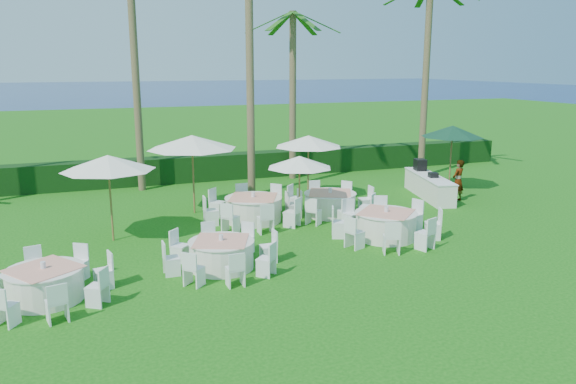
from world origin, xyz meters
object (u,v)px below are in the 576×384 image
banquet_table_f (330,203)px  staff_person (458,181)px  umbrella_green (452,131)px  banquet_table_a (45,283)px  buffet_table (429,185)px  banquet_table_b (221,254)px  umbrella_b (300,162)px  umbrella_d (308,141)px  banquet_table_c (386,224)px  umbrella_a (108,163)px  umbrella_c (192,142)px  banquet_table_e (253,208)px

banquet_table_f → staff_person: bearing=1.7°
banquet_table_f → umbrella_green: size_ratio=1.17×
banquet_table_a → buffet_table: (14.44, 5.84, 0.08)m
banquet_table_b → umbrella_b: umbrella_b is taller
buffet_table → umbrella_d: bearing=165.0°
banquet_table_c → umbrella_a: size_ratio=1.17×
banquet_table_a → banquet_table_b: (4.37, 0.64, 0.00)m
banquet_table_c → umbrella_green: size_ratio=1.17×
banquet_table_c → buffet_table: 6.31m
umbrella_a → buffet_table: size_ratio=0.71×
banquet_table_c → banquet_table_f: (-0.49, 3.19, -0.01)m
umbrella_green → buffet_table: umbrella_green is taller
banquet_table_f → banquet_table_a: bearing=-153.7°
banquet_table_c → umbrella_green: (6.07, 5.06, 2.15)m
banquet_table_f → umbrella_d: umbrella_d is taller
banquet_table_b → umbrella_green: umbrella_green is taller
banquet_table_a → staff_person: staff_person is taller
banquet_table_a → banquet_table_b: 4.41m
banquet_table_f → staff_person: (5.71, 0.16, 0.40)m
umbrella_c → umbrella_green: (11.16, -0.12, -0.05)m
banquet_table_a → buffet_table: buffet_table is taller
umbrella_b → staff_person: 7.33m
banquet_table_f → buffet_table: 5.17m
umbrella_a → umbrella_green: (14.20, 2.33, 0.13)m
banquet_table_c → umbrella_a: 8.82m
banquet_table_c → umbrella_d: umbrella_d is taller
banquet_table_b → umbrella_d: bearing=51.4°
staff_person → umbrella_d: bearing=-46.4°
banquet_table_f → umbrella_c: umbrella_c is taller
banquet_table_c → umbrella_c: 7.59m
umbrella_a → umbrella_green: umbrella_green is taller
banquet_table_a → umbrella_green: bearing=22.2°
banquet_table_c → buffet_table: (4.55, 4.37, 0.04)m
banquet_table_b → umbrella_c: 6.42m
banquet_table_c → staff_person: bearing=32.7°
banquet_table_a → umbrella_d: umbrella_d is taller
umbrella_d → buffet_table: bearing=-15.0°
banquet_table_e → umbrella_d: size_ratio=1.28×
umbrella_green → buffet_table: size_ratio=0.71×
banquet_table_f → umbrella_b: size_ratio=1.41×
banquet_table_b → banquet_table_e: banquet_table_e is taller
banquet_table_b → staff_person: staff_person is taller
banquet_table_a → umbrella_green: size_ratio=1.09×
umbrella_a → staff_person: 13.47m
banquet_table_e → umbrella_c: 3.34m
banquet_table_c → umbrella_b: 3.63m
banquet_table_a → banquet_table_c: (9.89, 1.46, 0.04)m
umbrella_d → banquet_table_b: bearing=-128.6°
umbrella_green → umbrella_c: bearing=179.4°
umbrella_a → umbrella_d: size_ratio=1.05×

